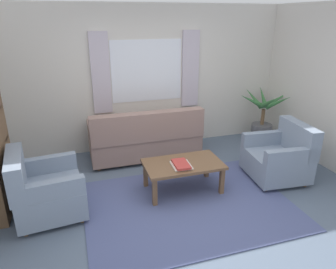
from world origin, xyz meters
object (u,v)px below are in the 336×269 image
at_px(coffee_table, 183,167).
at_px(potted_plant, 263,121).
at_px(couch, 145,139).
at_px(armchair_left, 44,190).
at_px(armchair_right, 280,157).
at_px(book_stack_on_table, 181,165).

distance_m(coffee_table, potted_plant, 2.54).
xyz_separation_m(couch, potted_plant, (2.42, 0.09, 0.06)).
bearing_deg(armchair_left, couch, -57.77).
bearing_deg(potted_plant, couch, -177.77).
relative_size(couch, coffee_table, 1.73).
height_order(armchair_left, coffee_table, armchair_left).
height_order(couch, armchair_right, couch).
bearing_deg(armchair_right, potted_plant, 161.61).
relative_size(armchair_left, coffee_table, 0.84).
relative_size(armchair_left, armchair_right, 1.02).
distance_m(book_stack_on_table, potted_plant, 2.64).
relative_size(couch, armchair_right, 2.09).
bearing_deg(potted_plant, book_stack_on_table, -147.53).
relative_size(armchair_left, potted_plant, 0.81).
bearing_deg(couch, book_stack_on_table, 98.27).
bearing_deg(couch, armchair_right, 143.83).
distance_m(armchair_left, potted_plant, 4.26).
bearing_deg(armchair_left, book_stack_on_table, -97.72).
distance_m(couch, potted_plant, 2.42).
relative_size(armchair_right, potted_plant, 0.79).
xyz_separation_m(armchair_right, coffee_table, (-1.55, 0.09, 0.03)).
bearing_deg(coffee_table, couch, 101.61).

